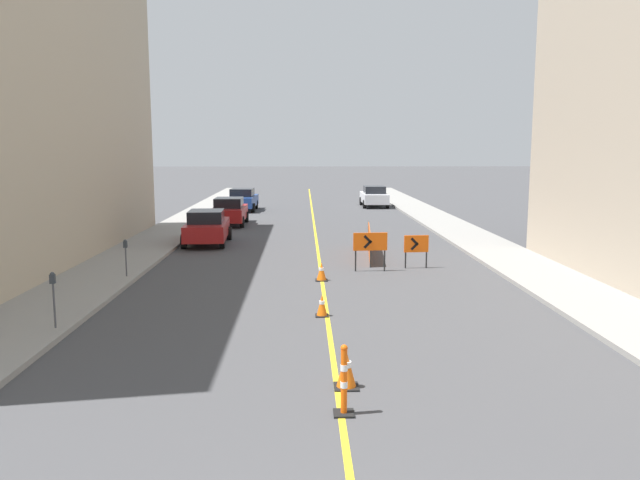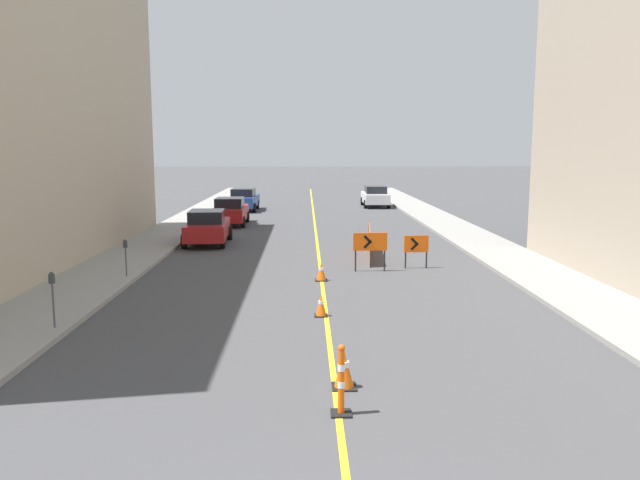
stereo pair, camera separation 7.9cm
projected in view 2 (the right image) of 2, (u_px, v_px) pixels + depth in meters
The scene contains 16 objects.
lane_stripe at pixel (315, 224), 36.51m from camera, with size 0.12×63.82×0.01m.
sidewalk_left at pixel (185, 223), 36.32m from camera, with size 2.75×63.82×0.14m.
sidewalk_right at pixel (444, 223), 36.67m from camera, with size 2.75×63.82×0.14m.
traffic_cone_second at pixel (344, 369), 11.54m from camera, with size 0.46×0.46×0.71m.
traffic_cone_third at pixel (321, 305), 16.48m from camera, with size 0.35×0.35×0.59m.
traffic_cone_fourth at pixel (321, 272), 20.92m from camera, with size 0.41×0.41×0.62m.
delineator_post_front at pixel (341, 384), 10.34m from camera, with size 0.35×0.35×1.21m.
arrow_barricade_primary at pixel (370, 243), 22.41m from camera, with size 1.24×0.14×1.41m.
arrow_barricade_secondary at pixel (416, 245), 23.01m from camera, with size 0.92×0.13×1.23m.
safety_mesh_fence at pixel (370, 243), 25.65m from camera, with size 0.48×5.01×1.13m.
parked_car_curb_near at pixel (208, 227), 28.86m from camera, with size 2.04×4.39×1.59m.
parked_car_curb_mid at pixel (230, 211), 36.11m from camera, with size 1.94×4.31×1.59m.
parked_car_curb_far at pixel (244, 199), 44.40m from camera, with size 1.96×4.37×1.59m.
parked_car_opposite_side at pixel (375, 196), 47.34m from camera, with size 1.93×4.30×1.59m.
parking_meter_near_curb at pixel (125, 250), 20.88m from camera, with size 0.12×0.11×1.25m.
parking_meter_far_curb at pixel (52, 288), 14.84m from camera, with size 0.12×0.11×1.37m.
Camera 2 is at (-0.53, -4.34, 4.41)m, focal length 35.00 mm.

